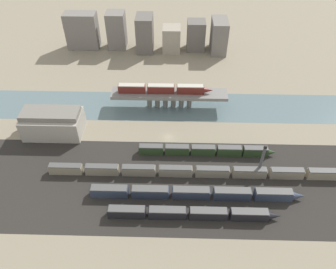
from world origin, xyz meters
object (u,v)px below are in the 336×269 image
Objects in this scene: train_yard_near at (193,213)px; train_yard_outer at (206,150)px; train_yard_far at (197,172)px; signal_tower at (262,161)px; train_on_bridge at (164,89)px; train_yard_mid at (196,193)px; warehouse_building at (53,123)px.

train_yard_outer is at bearing 78.32° from train_yard_near.
train_yard_far is 7.61× the size of signal_tower.
train_yard_far is at bearing -71.91° from train_on_bridge.
train_yard_mid is 64.40m from warehouse_building.
train_yard_outer is at bearing 71.64° from train_yard_far.
train_yard_mid is (12.24, -50.05, -7.51)m from train_on_bridge.
train_yard_outer reaches higher than train_yard_near.
signal_tower is (18.35, -9.73, 5.02)m from train_yard_outer.
train_yard_outer is at bearing -60.49° from train_on_bridge.
train_on_bridge is 0.79× the size of train_yard_outer.
train_yard_far is 2.07× the size of train_yard_outer.
train_on_bridge is 1.78× the size of warehouse_building.
train_yard_mid is at bearing 80.82° from train_yard_near.
warehouse_building reaches higher than train_yard_mid.
warehouse_building is at bearing 165.43° from signal_tower.
train_yard_far is 61.27m from warehouse_building.
train_yard_outer is (16.81, -29.69, -7.54)m from train_on_bridge.
signal_tower reaches higher than train_yard_outer.
train_yard_mid is 9.61m from train_yard_far.
train_on_bridge reaches higher than train_yard_outer.
train_on_bridge is 0.57× the size of train_yard_mid.
train_yard_outer is (3.58, 10.79, -0.04)m from train_yard_far.
train_yard_near is at bearing -97.39° from train_yard_far.
train_yard_mid is at bearing -95.89° from train_yard_far.
train_yard_mid is (1.28, 7.93, 0.11)m from train_yard_near.
warehouse_building is (-44.01, -18.84, -4.22)m from train_on_bridge.
warehouse_building reaches higher than train_yard_far.
train_on_bridge is 43.24m from train_yard_far.
train_on_bridge is 59.50m from train_yard_near.
train_yard_near is at bearing -142.51° from signal_tower.
train_yard_outer is 3.67× the size of signal_tower.
signal_tower reaches higher than train_yard_mid.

